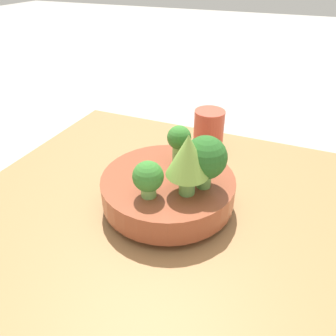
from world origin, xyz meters
TOP-DOWN VIEW (x-y plane):
  - ground_plane at (0.00, 0.00)m, footprint 6.00×6.00m
  - table at (0.00, 0.00)m, footprint 0.83×0.72m
  - bowl at (-0.04, 0.03)m, footprint 0.24×0.24m
  - broccoli_floret_back at (-0.04, 0.09)m, footprint 0.04×0.04m
  - broccoli_floret_front at (-0.05, -0.03)m, footprint 0.05×0.05m
  - broccoli_floret_right at (0.03, 0.03)m, footprint 0.07×0.07m
  - romanesco_piece_near at (0.01, 0.00)m, footprint 0.07×0.07m
  - cup at (-0.03, 0.26)m, footprint 0.07×0.07m

SIDE VIEW (x-z plane):
  - ground_plane at x=0.00m, z-range 0.00..0.00m
  - table at x=0.00m, z-range 0.00..0.05m
  - bowl at x=-0.04m, z-range 0.05..0.11m
  - cup at x=-0.03m, z-range 0.05..0.15m
  - broccoli_floret_front at x=-0.05m, z-range 0.11..0.18m
  - broccoli_floret_back at x=-0.04m, z-range 0.12..0.19m
  - broccoli_floret_right at x=0.03m, z-range 0.12..0.21m
  - romanesco_piece_near at x=0.01m, z-range 0.12..0.23m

